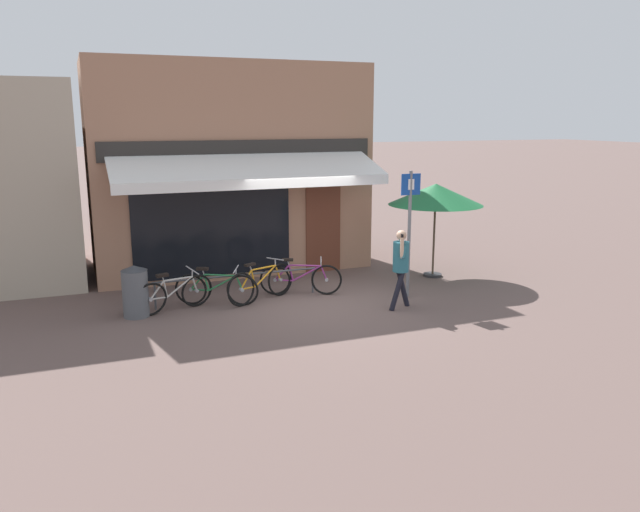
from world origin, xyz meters
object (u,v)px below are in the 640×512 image
object	(u,v)px
litter_bin	(135,291)
bicycle_orange	(261,283)
bicycle_silver	(174,294)
bicycle_green	(216,288)
pedestrian_adult	(401,260)
cafe_parasol	(436,195)
bicycle_purple	(301,279)
parking_sign	(410,221)

from	to	relation	value
litter_bin	bicycle_orange	bearing A→B (deg)	3.27
bicycle_silver	bicycle_green	distance (m)	0.87
bicycle_silver	bicycle_green	xyz separation A→B (m)	(0.86, 0.11, -0.01)
bicycle_orange	pedestrian_adult	bearing A→B (deg)	-57.50
bicycle_silver	bicycle_green	world-z (taller)	bicycle_silver
litter_bin	cafe_parasol	xyz separation A→B (m)	(6.98, 0.62, 1.47)
bicycle_purple	bicycle_silver	bearing A→B (deg)	-154.06
bicycle_silver	bicycle_purple	distance (m)	2.73
pedestrian_adult	cafe_parasol	distance (m)	3.01
pedestrian_adult	cafe_parasol	world-z (taller)	cafe_parasol
bicycle_silver	bicycle_purple	size ratio (longest dim) A/B	0.98
bicycle_purple	cafe_parasol	xyz separation A→B (m)	(3.53, 0.36, 1.61)
pedestrian_adult	cafe_parasol	bearing A→B (deg)	-133.54
bicycle_orange	bicycle_silver	bearing A→B (deg)	157.94
bicycle_purple	parking_sign	world-z (taller)	parking_sign
bicycle_orange	cafe_parasol	world-z (taller)	cafe_parasol
pedestrian_adult	cafe_parasol	xyz separation A→B (m)	(2.00, 2.01, 0.99)
bicycle_green	pedestrian_adult	bearing A→B (deg)	0.60
bicycle_orange	pedestrian_adult	xyz separation A→B (m)	(2.44, -1.53, 0.61)
bicycle_purple	cafe_parasol	bearing A→B (deg)	27.24
cafe_parasol	bicycle_purple	bearing A→B (deg)	-174.16
bicycle_green	litter_bin	xyz separation A→B (m)	(-1.59, -0.15, 0.15)
litter_bin	bicycle_green	bearing A→B (deg)	5.48
bicycle_green	bicycle_orange	bearing A→B (deg)	24.65
litter_bin	parking_sign	size ratio (longest dim) A/B	0.38
bicycle_silver	bicycle_orange	xyz separation A→B (m)	(1.80, 0.10, 0.01)
litter_bin	cafe_parasol	bearing A→B (deg)	5.07
bicycle_silver	bicycle_orange	bearing A→B (deg)	-14.40
bicycle_orange	pedestrian_adult	distance (m)	2.95
bicycle_silver	bicycle_purple	bearing A→B (deg)	-13.13
bicycle_orange	bicycle_purple	distance (m)	0.93
bicycle_silver	bicycle_purple	world-z (taller)	bicycle_silver
litter_bin	cafe_parasol	distance (m)	7.16
pedestrian_adult	parking_sign	distance (m)	1.11
litter_bin	parking_sign	bearing A→B (deg)	-7.06
bicycle_silver	parking_sign	world-z (taller)	parking_sign
parking_sign	bicycle_purple	bearing A→B (deg)	155.72
bicycle_silver	litter_bin	xyz separation A→B (m)	(-0.73, -0.04, 0.14)
bicycle_purple	cafe_parasol	size ratio (longest dim) A/B	0.75
bicycle_silver	bicycle_green	bearing A→B (deg)	-10.35
bicycle_green	bicycle_orange	size ratio (longest dim) A/B	0.96
bicycle_purple	parking_sign	xyz separation A→B (m)	(2.09, -0.95, 1.27)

